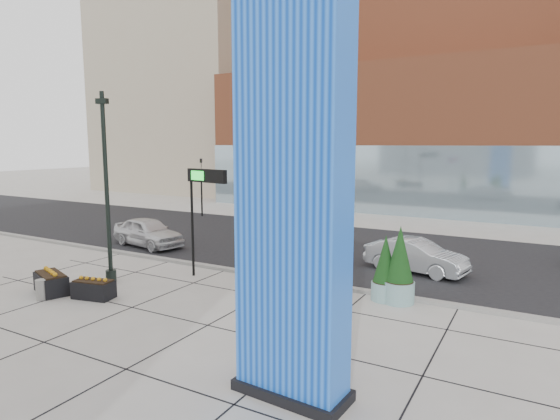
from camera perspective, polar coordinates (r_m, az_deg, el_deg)
The scene contains 19 objects.
ground at distance 15.16m, azimuth -9.47°, elevation -11.78°, with size 160.00×160.00×0.00m, color #9E9991.
street_asphalt at distance 23.47m, azimuth 6.01°, elevation -4.55°, with size 80.00×12.00×0.02m, color black.
curb_edge at distance 18.27m, azimuth -1.54°, elevation -8.01°, with size 80.00×0.30×0.12m, color gray.
tower_podium at distance 38.90m, azimuth 17.60°, elevation 8.26°, with size 34.00×10.00×11.00m, color #AD5532.
tower_glass_front at distance 34.32m, azimuth 15.74°, elevation 3.39°, with size 34.00×0.60×5.00m, color #8CA5B2.
building_beige_left at distance 58.29m, azimuth -8.90°, elevation 19.74°, with size 18.00×20.00×34.00m, color gray.
blue_pylon at distance 9.07m, azimuth 1.55°, elevation -0.11°, with size 2.45×1.22×7.92m.
lamp_post at distance 18.28m, azimuth -20.29°, elevation 0.45°, with size 0.47×0.38×6.97m.
public_art_sculpture at distance 16.61m, azimuth -0.44°, elevation -5.78°, with size 2.09×1.38×4.36m.
concrete_bollard at distance 17.53m, azimuth -27.08°, elevation -8.65°, with size 0.35×0.35×0.68m, color gray.
overhead_street_sign at distance 17.73m, azimuth -9.00°, elevation 3.06°, with size 1.97×0.53×4.20m.
round_planter_east at distance 15.81m, azimuth 12.70°, elevation -7.09°, with size 0.88×0.88×2.19m.
round_planter_mid at distance 15.65m, azimuth 14.36°, elevation -6.70°, with size 1.01×1.01×2.53m.
round_planter_west at distance 15.58m, azimuth 0.62°, elevation -7.14°, with size 0.87×0.87×2.18m.
box_planter_north at distance 16.99m, azimuth -21.78°, elevation -8.86°, with size 1.45×0.94×0.74m.
box_planter_south at distance 18.14m, azimuth -26.13°, elevation -7.89°, with size 1.70×1.24×0.84m.
car_white_west at distance 24.39m, azimuth -15.80°, elevation -2.63°, with size 1.69×4.21×1.43m, color silver.
car_silver_mid at distance 19.56m, azimuth 16.20°, elevation -5.43°, with size 1.40×4.02×1.32m, color #ADB0B5.
traffic_signal at distance 33.60m, azimuth -9.56°, elevation 3.14°, with size 0.15×0.18×4.10m.
Camera 1 is at (9.01, -11.07, 5.12)m, focal length 30.00 mm.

